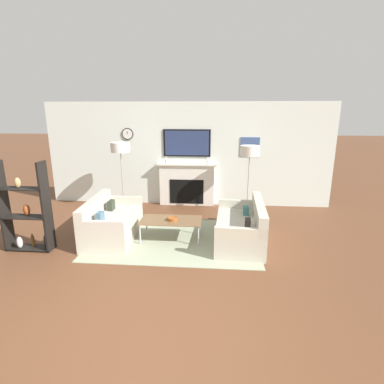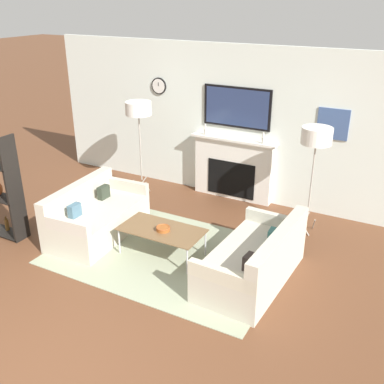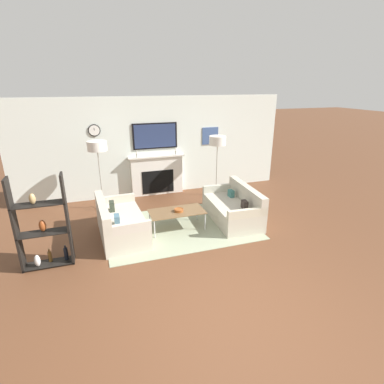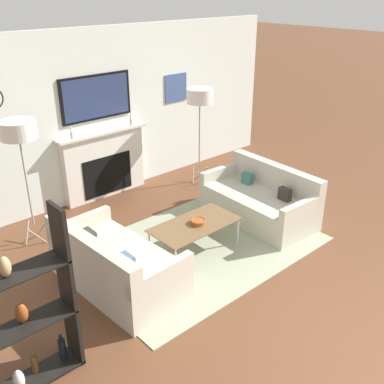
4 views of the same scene
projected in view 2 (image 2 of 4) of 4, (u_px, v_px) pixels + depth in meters
ground_plane at (27, 384)px, 4.32m from camera, size 60.00×60.00×0.00m
fireplace_wall at (237, 131)px, 7.87m from camera, size 7.53×0.28×2.70m
area_rug at (169, 254)px, 6.46m from camera, size 3.20×2.23×0.01m
couch_left at (96, 217)px, 6.90m from camera, size 0.95×1.68×0.79m
couch_right at (254, 262)px, 5.78m from camera, size 0.96×1.75×0.80m
coffee_table at (162, 231)px, 6.30m from camera, size 1.19×0.61×0.42m
decorative_bowl at (163, 228)px, 6.24m from camera, size 0.20×0.20×0.06m
floor_lamp_left at (138, 110)px, 7.80m from camera, size 0.46×0.46×1.74m
floor_lamp_right at (317, 137)px, 6.48m from camera, size 0.45×0.45×1.69m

